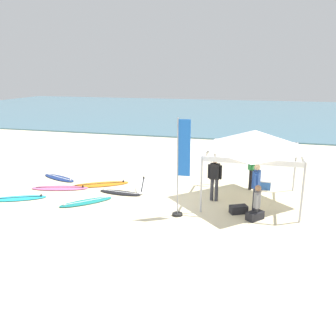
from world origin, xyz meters
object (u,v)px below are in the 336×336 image
(surfboard_black, at_px, (120,193))
(surfboard_navy, at_px, (59,178))
(surfboard_teal, at_px, (86,202))
(person_black, at_px, (215,176))
(surfboard_pink, at_px, (60,188))
(banner_flag, at_px, (181,172))
(gear_bag_near_tent, at_px, (255,216))
(surfboard_white, at_px, (143,185))
(person_green, at_px, (252,167))
(gear_bag_by_pole, at_px, (238,209))
(canopy_tent, at_px, (254,140))
(surfboard_orange, at_px, (100,184))
(cooler_box, at_px, (265,184))
(surfboard_cyan, at_px, (18,198))
(person_grey, at_px, (257,201))
(person_blue, at_px, (256,184))

(surfboard_black, height_order, surfboard_navy, same)
(surfboard_teal, relative_size, person_black, 1.07)
(surfboard_pink, bearing_deg, banner_flag, -14.57)
(surfboard_teal, xyz_separation_m, banner_flag, (3.76, -0.25, 1.54))
(surfboard_pink, relative_size, gear_bag_near_tent, 4.15)
(surfboard_white, distance_m, person_black, 3.52)
(surfboard_navy, relative_size, person_green, 1.21)
(surfboard_white, distance_m, gear_bag_by_pole, 4.70)
(canopy_tent, height_order, surfboard_pink, canopy_tent)
(surfboard_teal, xyz_separation_m, gear_bag_by_pole, (5.68, 0.51, 0.10))
(surfboard_orange, xyz_separation_m, gear_bag_by_pole, (6.12, -1.60, 0.10))
(banner_flag, bearing_deg, gear_bag_near_tent, 7.89)
(surfboard_teal, distance_m, surfboard_navy, 3.68)
(surfboard_white, xyz_separation_m, person_black, (3.25, -0.96, 0.95))
(surfboard_black, bearing_deg, surfboard_pink, -177.43)
(canopy_tent, distance_m, cooler_box, 2.74)
(surfboard_navy, bearing_deg, gear_bag_near_tent, -14.97)
(surfboard_cyan, bearing_deg, canopy_tent, 14.49)
(surfboard_black, bearing_deg, surfboard_white, 63.53)
(cooler_box, bearing_deg, person_grey, -94.34)
(surfboard_teal, bearing_deg, gear_bag_by_pole, 5.15)
(surfboard_navy, bearing_deg, person_blue, -9.94)
(surfboard_cyan, height_order, gear_bag_by_pole, gear_bag_by_pole)
(surfboard_pink, distance_m, surfboard_navy, 1.53)
(surfboard_black, height_order, surfboard_orange, same)
(surfboard_pink, distance_m, surfboard_orange, 1.69)
(person_grey, bearing_deg, surfboard_orange, 163.91)
(canopy_tent, xyz_separation_m, surfboard_navy, (-8.74, 0.56, -2.35))
(surfboard_white, distance_m, person_green, 4.74)
(canopy_tent, xyz_separation_m, gear_bag_by_pole, (-0.36, -1.42, -2.25))
(surfboard_pink, height_order, surfboard_cyan, same)
(cooler_box, bearing_deg, surfboard_black, -159.33)
(surfboard_pink, relative_size, person_grey, 2.07)
(surfboard_orange, distance_m, gear_bag_by_pole, 6.32)
(person_green, xyz_separation_m, banner_flag, (-2.22, -3.57, 0.59))
(gear_bag_by_pole, bearing_deg, person_green, 83.82)
(surfboard_black, bearing_deg, surfboard_navy, 161.89)
(banner_flag, xyz_separation_m, gear_bag_near_tent, (2.50, 0.35, -1.43))
(person_blue, bearing_deg, banner_flag, -154.31)
(surfboard_orange, height_order, person_grey, person_grey)
(surfboard_black, bearing_deg, cooler_box, 20.67)
(gear_bag_by_pole, bearing_deg, surfboard_white, 155.13)
(person_green, bearing_deg, surfboard_navy, -174.59)
(surfboard_orange, bearing_deg, surfboard_navy, 170.53)
(surfboard_black, height_order, person_green, person_green)
(surfboard_teal, bearing_deg, person_grey, 1.58)
(surfboard_pink, xyz_separation_m, gear_bag_by_pole, (7.54, -0.70, 0.10))
(surfboard_black, bearing_deg, banner_flag, -28.45)
(person_blue, bearing_deg, surfboard_navy, 170.06)
(surfboard_white, height_order, surfboard_cyan, same)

